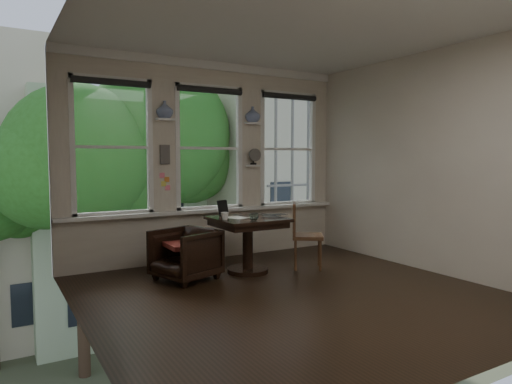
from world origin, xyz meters
TOP-DOWN VIEW (x-y plane):
  - ground at (0.00, 0.00)m, footprint 4.50×4.50m
  - ceiling at (0.00, 0.00)m, footprint 4.50×4.50m
  - wall_back at (0.00, 2.25)m, footprint 4.50×0.00m
  - wall_front at (0.00, -2.25)m, footprint 4.50×0.00m
  - wall_left at (-2.25, 0.00)m, footprint 0.00×4.50m
  - wall_right at (2.25, 0.00)m, footprint 0.00×4.50m
  - window_left at (-1.45, 2.25)m, footprint 1.10×0.12m
  - window_center at (0.00, 2.25)m, footprint 1.10×0.12m
  - window_right at (1.45, 2.25)m, footprint 1.10×0.12m
  - shelf_left at (-0.72, 2.15)m, footprint 0.26×0.16m
  - shelf_right at (0.72, 2.15)m, footprint 0.26×0.16m
  - intercom at (-0.72, 2.18)m, footprint 0.14×0.06m
  - sticky_notes at (-0.72, 2.19)m, footprint 0.16×0.01m
  - desk_fan at (0.72, 2.13)m, footprint 0.20×0.20m
  - vase_left at (-0.72, 2.15)m, footprint 0.24×0.24m
  - vase_right at (0.72, 2.15)m, footprint 0.24×0.24m
  - table at (0.07, 1.14)m, footprint 0.90×0.90m
  - armchair_left at (-0.81, 1.21)m, footprint 0.91×0.90m
  - cushion_red at (-0.81, 1.21)m, footprint 0.45×0.45m
  - side_chair_right at (0.92, 0.93)m, footprint 0.59×0.59m
  - laptop at (0.43, 1.03)m, footprint 0.41×0.31m
  - mug at (-0.30, 1.09)m, footprint 0.13×0.13m
  - drinking_glass at (-0.00, 0.86)m, footprint 0.13×0.13m
  - tablet at (-0.15, 1.45)m, footprint 0.17×0.11m
  - papers at (-0.07, 1.20)m, footprint 0.33×0.37m

SIDE VIEW (x-z plane):
  - ground at x=0.00m, z-range 0.00..0.00m
  - armchair_left at x=-0.81m, z-range 0.00..0.66m
  - table at x=0.07m, z-range 0.00..0.75m
  - cushion_red at x=-0.81m, z-range 0.42..0.48m
  - side_chair_right at x=0.92m, z-range 0.00..0.92m
  - papers at x=-0.07m, z-range 0.75..0.75m
  - laptop at x=0.43m, z-range 0.75..0.78m
  - drinking_glass at x=0.00m, z-range 0.75..0.84m
  - mug at x=-0.30m, z-range 0.75..0.85m
  - tablet at x=-0.15m, z-range 0.75..0.97m
  - sticky_notes at x=-0.72m, z-range 1.13..1.37m
  - wall_back at x=0.00m, z-range -0.75..3.75m
  - wall_front at x=0.00m, z-range -0.75..3.75m
  - wall_left at x=-2.25m, z-range -0.75..3.75m
  - wall_right at x=2.25m, z-range -0.75..3.75m
  - desk_fan at x=0.72m, z-range 1.41..1.65m
  - intercom at x=-0.72m, z-range 1.46..1.74m
  - window_left at x=-1.45m, z-range 0.75..2.65m
  - window_center at x=0.00m, z-range 0.75..2.65m
  - window_right at x=1.45m, z-range 0.75..2.65m
  - shelf_left at x=-0.72m, z-range 2.08..2.12m
  - shelf_right at x=0.72m, z-range 2.08..2.12m
  - vase_left at x=-0.72m, z-range 2.12..2.36m
  - vase_right at x=0.72m, z-range 2.12..2.36m
  - ceiling at x=0.00m, z-range 3.00..3.00m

